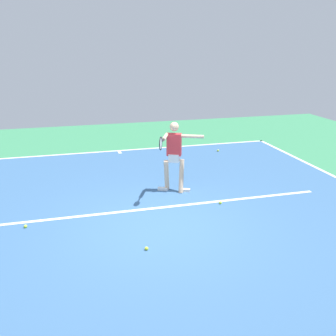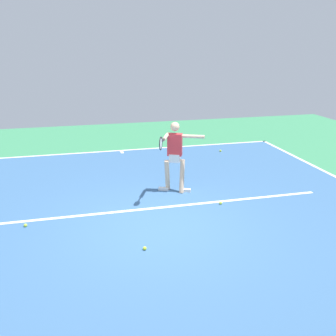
{
  "view_description": "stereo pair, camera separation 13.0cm",
  "coord_description": "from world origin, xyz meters",
  "px_view_note": "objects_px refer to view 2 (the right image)",
  "views": [
    {
      "loc": [
        1.66,
        6.74,
        3.46
      ],
      "look_at": [
        -0.39,
        -0.89,
        0.9
      ],
      "focal_mm": 41.55,
      "sensor_mm": 36.0,
      "label": 1
    },
    {
      "loc": [
        1.53,
        6.77,
        3.46
      ],
      "look_at": [
        -0.39,
        -0.89,
        0.9
      ],
      "focal_mm": 41.55,
      "sensor_mm": 36.0,
      "label": 2
    }
  ],
  "objects_px": {
    "tennis_ball_near_service_line": "(220,151)",
    "tennis_ball_centre_court": "(145,248)",
    "tennis_ball_by_sideline": "(25,225)",
    "tennis_player": "(175,153)",
    "tennis_ball_near_player": "(221,203)"
  },
  "relations": [
    {
      "from": "tennis_player",
      "to": "tennis_ball_centre_court",
      "type": "xyz_separation_m",
      "value": [
        1.23,
        2.58,
        -0.95
      ]
    },
    {
      "from": "tennis_player",
      "to": "tennis_ball_by_sideline",
      "type": "distance_m",
      "value": 3.65
    },
    {
      "from": "tennis_ball_centre_court",
      "to": "tennis_ball_near_player",
      "type": "bearing_deg",
      "value": -142.33
    },
    {
      "from": "tennis_ball_near_service_line",
      "to": "tennis_ball_centre_court",
      "type": "xyz_separation_m",
      "value": [
        3.65,
        5.71,
        0.0
      ]
    },
    {
      "from": "tennis_ball_near_service_line",
      "to": "tennis_ball_near_player",
      "type": "xyz_separation_m",
      "value": [
        1.62,
        4.14,
        0.0
      ]
    },
    {
      "from": "tennis_ball_by_sideline",
      "to": "tennis_player",
      "type": "bearing_deg",
      "value": -161.38
    },
    {
      "from": "tennis_player",
      "to": "tennis_ball_by_sideline",
      "type": "height_order",
      "value": "tennis_player"
    },
    {
      "from": "tennis_ball_near_player",
      "to": "tennis_ball_by_sideline",
      "type": "bearing_deg",
      "value": 1.54
    },
    {
      "from": "tennis_player",
      "to": "tennis_ball_near_service_line",
      "type": "height_order",
      "value": "tennis_player"
    },
    {
      "from": "tennis_ball_near_player",
      "to": "tennis_player",
      "type": "bearing_deg",
      "value": -51.79
    },
    {
      "from": "tennis_player",
      "to": "tennis_ball_centre_court",
      "type": "bearing_deg",
      "value": 88.15
    },
    {
      "from": "tennis_ball_near_service_line",
      "to": "tennis_player",
      "type": "bearing_deg",
      "value": 52.31
    },
    {
      "from": "tennis_player",
      "to": "tennis_ball_near_player",
      "type": "xyz_separation_m",
      "value": [
        -0.8,
        1.01,
        -0.95
      ]
    },
    {
      "from": "tennis_ball_near_player",
      "to": "tennis_ball_centre_court",
      "type": "xyz_separation_m",
      "value": [
        2.03,
        1.57,
        0.0
      ]
    },
    {
      "from": "tennis_ball_by_sideline",
      "to": "tennis_ball_centre_court",
      "type": "bearing_deg",
      "value": 145.41
    }
  ]
}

